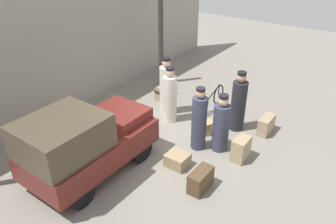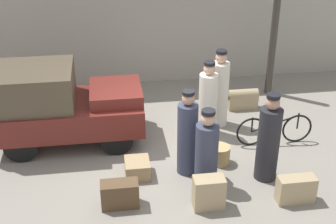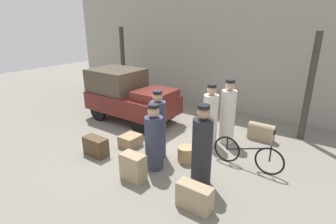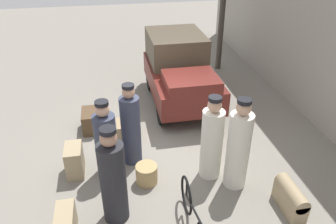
% 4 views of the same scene
% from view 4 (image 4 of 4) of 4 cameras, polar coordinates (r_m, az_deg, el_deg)
% --- Properties ---
extents(ground_plane, '(30.00, 30.00, 0.00)m').
position_cam_4_polar(ground_plane, '(7.58, -1.78, -5.60)').
color(ground_plane, gray).
extents(canopy_pillar_left, '(0.19, 0.19, 3.15)m').
position_cam_4_polar(canopy_pillar_left, '(11.19, 9.27, 15.05)').
color(canopy_pillar_left, '#38332D').
rests_on(canopy_pillar_left, ground).
extents(truck, '(3.21, 1.64, 1.77)m').
position_cam_4_polar(truck, '(9.07, 2.02, 7.53)').
color(truck, black).
rests_on(truck, ground).
extents(bicycle, '(1.73, 0.04, 0.73)m').
position_cam_4_polar(bicycle, '(5.50, 4.57, -17.93)').
color(bicycle, black).
rests_on(bicycle, ground).
extents(wicker_basket, '(0.42, 0.42, 0.39)m').
position_cam_4_polar(wicker_basket, '(6.49, -3.73, -10.71)').
color(wicker_basket, tan).
rests_on(wicker_basket, ground).
extents(conductor_in_dark_uniform, '(0.43, 0.43, 1.82)m').
position_cam_4_polar(conductor_in_dark_uniform, '(5.47, -9.54, -11.57)').
color(conductor_in_dark_uniform, '#232328').
rests_on(conductor_in_dark_uniform, ground).
extents(porter_standing_middle, '(0.43, 0.43, 1.87)m').
position_cam_4_polar(porter_standing_middle, '(6.17, 12.15, -6.14)').
color(porter_standing_middle, silver).
rests_on(porter_standing_middle, ground).
extents(porter_carrying_trunk, '(0.44, 0.44, 1.63)m').
position_cam_4_polar(porter_carrying_trunk, '(6.50, -10.75, -5.13)').
color(porter_carrying_trunk, '#33384C').
rests_on(porter_carrying_trunk, ground).
extents(porter_lifting_near_truck, '(0.42, 0.42, 1.76)m').
position_cam_4_polar(porter_lifting_near_truck, '(6.34, 7.62, -5.10)').
color(porter_lifting_near_truck, silver).
rests_on(porter_lifting_near_truck, ground).
extents(porter_with_bicycle, '(0.40, 0.40, 1.79)m').
position_cam_4_polar(porter_with_bicycle, '(6.69, -6.50, -2.77)').
color(porter_with_bicycle, '#33384C').
rests_on(porter_with_bicycle, ground).
extents(suitcase_small_leather, '(0.56, 0.33, 0.62)m').
position_cam_4_polar(suitcase_small_leather, '(6.87, -15.96, -8.09)').
color(suitcase_small_leather, '#9E8966').
rests_on(suitcase_small_leather, ground).
extents(trunk_umber_medium, '(0.49, 0.55, 0.33)m').
position_cam_4_polar(trunk_umber_medium, '(7.88, -6.90, -2.85)').
color(trunk_umber_medium, '#937A56').
rests_on(trunk_umber_medium, ground).
extents(suitcase_black_upright, '(0.68, 0.33, 0.50)m').
position_cam_4_polar(suitcase_black_upright, '(8.19, -13.53, -1.49)').
color(suitcase_black_upright, '#4C3823').
rests_on(suitcase_black_upright, ground).
extents(trunk_barrel_dark, '(0.75, 0.28, 0.53)m').
position_cam_4_polar(trunk_barrel_dark, '(6.28, 20.57, -13.75)').
color(trunk_barrel_dark, '#9E8966').
rests_on(trunk_barrel_dark, ground).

